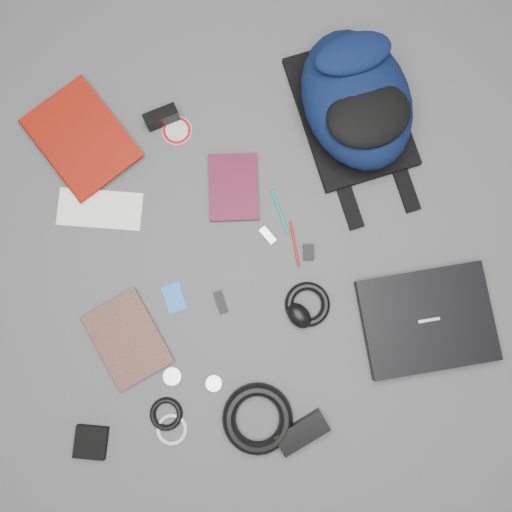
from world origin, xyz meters
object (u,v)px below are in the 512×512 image
object	(u,v)px
laptop	(427,320)
textbook_red	(49,163)
backpack	(356,100)
dvd_case	(234,187)
power_brick	(302,432)
mouse	(299,316)
pouch	(91,442)
comic_book	(100,355)
compact_camera	(162,117)

from	to	relation	value
laptop	textbook_red	world-z (taller)	laptop
backpack	dvd_case	size ratio (longest dim) A/B	2.33
laptop	power_brick	size ratio (longest dim) A/B	2.49
mouse	pouch	world-z (taller)	mouse
comic_book	pouch	bearing A→B (deg)	-123.97
backpack	dvd_case	xyz separation A→B (m)	(-0.37, -0.11, -0.08)
power_brick	backpack	bearing A→B (deg)	50.45
laptop	compact_camera	xyz separation A→B (m)	(-0.53, 0.73, 0.01)
compact_camera	power_brick	world-z (taller)	compact_camera
comic_book	mouse	world-z (taller)	mouse
laptop	pouch	size ratio (longest dim) A/B	4.14
laptop	mouse	xyz separation A→B (m)	(-0.32, 0.11, 0.00)
textbook_red	comic_book	size ratio (longest dim) A/B	1.31
comic_book	compact_camera	world-z (taller)	compact_camera
pouch	comic_book	bearing A→B (deg)	69.66
textbook_red	power_brick	size ratio (longest dim) A/B	2.15
mouse	power_brick	size ratio (longest dim) A/B	0.56
laptop	mouse	bearing A→B (deg)	168.63
pouch	dvd_case	bearing A→B (deg)	45.35
compact_camera	mouse	distance (m)	0.66
mouse	power_brick	xyz separation A→B (m)	(-0.08, -0.29, -0.00)
backpack	compact_camera	size ratio (longest dim) A/B	4.65
laptop	dvd_case	bearing A→B (deg)	135.40
comic_book	dvd_case	world-z (taller)	comic_book
textbook_red	dvd_case	distance (m)	0.51
dvd_case	comic_book	bearing A→B (deg)	-129.81
laptop	mouse	distance (m)	0.34
laptop	textbook_red	size ratio (longest dim) A/B	1.16
laptop	textbook_red	distance (m)	1.11
power_brick	textbook_red	bearing A→B (deg)	103.78
dvd_case	power_brick	world-z (taller)	power_brick
backpack	compact_camera	xyz separation A→B (m)	(-0.51, 0.13, -0.06)
backpack	mouse	size ratio (longest dim) A/B	5.76
textbook_red	compact_camera	xyz separation A→B (m)	(0.33, 0.03, 0.01)
compact_camera	backpack	bearing A→B (deg)	-20.13
pouch	laptop	bearing A→B (deg)	3.39
laptop	comic_book	world-z (taller)	laptop
dvd_case	compact_camera	distance (m)	0.28
dvd_case	mouse	size ratio (longest dim) A/B	2.48
compact_camera	textbook_red	bearing A→B (deg)	179.72
compact_camera	power_brick	distance (m)	0.92
comic_book	compact_camera	size ratio (longest dim) A/B	2.40
textbook_red	mouse	xyz separation A→B (m)	(0.54, -0.59, 0.00)
compact_camera	power_brick	bearing A→B (deg)	-88.32
compact_camera	mouse	size ratio (longest dim) A/B	1.24
comic_book	power_brick	xyz separation A→B (m)	(0.45, -0.34, 0.01)
backpack	pouch	world-z (taller)	backpack
textbook_red	comic_book	xyz separation A→B (m)	(0.00, -0.54, -0.01)
backpack	comic_book	xyz separation A→B (m)	(-0.83, -0.45, -0.08)
backpack	dvd_case	distance (m)	0.40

